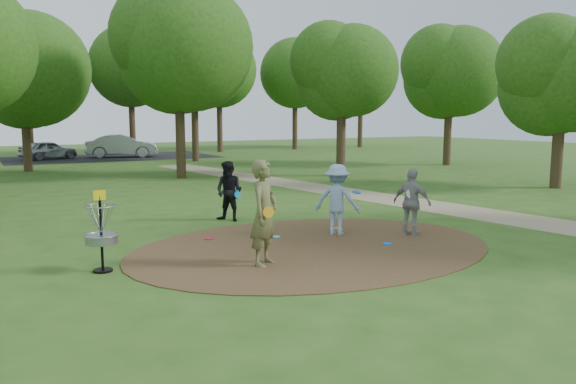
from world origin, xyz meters
TOP-DOWN VIEW (x-y plane):
  - ground at (0.00, 0.00)m, footprint 100.00×100.00m
  - dirt_clearing at (0.00, 0.00)m, footprint 8.40×8.40m
  - footpath at (6.50, 2.00)m, footprint 7.55×39.89m
  - parking_lot at (2.00, 30.00)m, footprint 14.00×8.00m
  - player_observer_with_disc at (-1.65, -0.79)m, footprint 0.90×0.86m
  - player_throwing_with_disc at (1.19, 0.87)m, footprint 1.34×1.27m
  - player_walking_with_disc at (-0.38, 3.84)m, footprint 0.98×1.02m
  - player_waiting_with_disc at (2.70, -0.12)m, footprint 0.74×1.04m
  - disc_ground_cyan at (-0.30, 1.28)m, footprint 0.22×0.22m
  - disc_ground_blue at (1.56, -0.62)m, footprint 0.22×0.22m
  - disc_ground_red at (-1.76, 1.86)m, footprint 0.22×0.22m
  - car_left at (-2.09, 30.22)m, footprint 3.94×2.74m
  - car_right at (2.65, 29.64)m, footprint 5.09×2.95m
  - disc_ground_orange at (1.53, 1.43)m, footprint 0.22×0.22m
  - disc_golf_basket at (-4.50, 0.30)m, footprint 0.63×0.63m
  - tree_ring at (1.86, 8.32)m, footprint 37.12×45.64m

SIDE VIEW (x-z plane):
  - ground at x=0.00m, z-range 0.00..0.00m
  - parking_lot at x=2.00m, z-range 0.00..0.01m
  - footpath at x=6.50m, z-range 0.00..0.01m
  - dirt_clearing at x=0.00m, z-range 0.00..0.02m
  - disc_ground_cyan at x=-0.30m, z-range 0.02..0.04m
  - disc_ground_blue at x=1.56m, z-range 0.02..0.04m
  - disc_ground_red at x=-1.76m, z-range 0.02..0.04m
  - disc_ground_orange at x=1.53m, z-range 0.02..0.04m
  - car_left at x=-2.09m, z-range 0.00..1.25m
  - car_right at x=2.65m, z-range 0.00..1.59m
  - player_waiting_with_disc at x=2.70m, z-range 0.00..1.64m
  - player_walking_with_disc at x=-0.38m, z-range 0.00..1.66m
  - player_throwing_with_disc at x=1.19m, z-range 0.00..1.74m
  - disc_golf_basket at x=-4.50m, z-range 0.10..1.64m
  - player_observer_with_disc at x=-1.65m, z-range 0.00..2.07m
  - tree_ring at x=1.86m, z-range 0.73..9.67m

